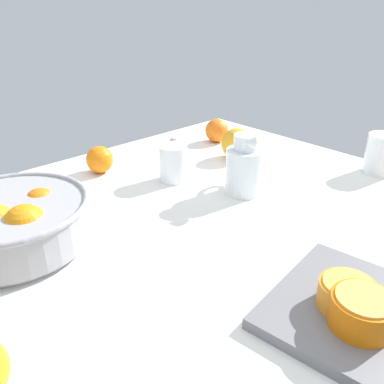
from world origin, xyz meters
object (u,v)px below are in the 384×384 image
at_px(orange_half_1, 362,311).
at_px(loose_orange_2, 217,131).
at_px(loose_orange_3, 237,144).
at_px(loose_orange_1, 100,160).
at_px(spoon, 182,135).
at_px(fruit_bowl, 11,222).
at_px(juice_pitcher, 244,171).
at_px(orange_half_0, 347,295).
at_px(cutting_board, 343,307).
at_px(juice_glass, 381,157).
at_px(second_glass, 173,166).

relative_size(orange_half_1, loose_orange_2, 1.18).
bearing_deg(loose_orange_3, loose_orange_2, 65.18).
xyz_separation_m(loose_orange_1, spoon, (0.36, 0.08, -0.03)).
xyz_separation_m(fruit_bowl, loose_orange_1, (0.30, 0.20, -0.02)).
relative_size(juice_pitcher, orange_half_1, 1.75).
height_order(orange_half_0, spoon, orange_half_0).
xyz_separation_m(cutting_board, loose_orange_3, (0.36, 0.53, 0.03)).
height_order(juice_glass, cutting_board, juice_glass).
bearing_deg(orange_half_0, juice_pitcher, 60.60).
relative_size(fruit_bowl, second_glass, 3.13).
distance_m(juice_pitcher, loose_orange_1, 0.38).
relative_size(loose_orange_2, spoon, 0.46).
bearing_deg(loose_orange_3, second_glass, 178.53).
bearing_deg(orange_half_1, loose_orange_3, 55.57).
height_order(fruit_bowl, orange_half_0, fruit_bowl).
distance_m(loose_orange_1, loose_orange_3, 0.38).
bearing_deg(fruit_bowl, juice_pitcher, -15.93).
bearing_deg(cutting_board, loose_orange_2, 57.59).
bearing_deg(fruit_bowl, second_glass, 3.87).
xyz_separation_m(juice_glass, orange_half_0, (-0.56, -0.21, -0.01)).
height_order(second_glass, loose_orange_2, second_glass).
distance_m(second_glass, spoon, 0.35).
distance_m(orange_half_0, loose_orange_1, 0.71).
bearing_deg(loose_orange_1, cutting_board, -91.49).
bearing_deg(juice_glass, loose_orange_2, 105.91).
xyz_separation_m(fruit_bowl, cutting_board, (0.29, -0.50, -0.04)).
bearing_deg(cutting_board, orange_half_1, -126.84).
distance_m(fruit_bowl, loose_orange_1, 0.36).
xyz_separation_m(fruit_bowl, juice_pitcher, (0.49, -0.14, 0.00)).
relative_size(cutting_board, loose_orange_1, 3.49).
bearing_deg(orange_half_1, second_glass, 74.83).
height_order(second_glass, orange_half_0, second_glass).
distance_m(juice_glass, loose_orange_2, 0.49).
distance_m(fruit_bowl, second_glass, 0.41).
relative_size(juice_glass, loose_orange_2, 1.41).
relative_size(fruit_bowl, loose_orange_3, 3.27).
xyz_separation_m(juice_pitcher, loose_orange_1, (-0.18, 0.34, -0.02)).
bearing_deg(loose_orange_2, cutting_board, -122.41).
bearing_deg(fruit_bowl, loose_orange_1, 33.03).
bearing_deg(loose_orange_1, spoon, 12.19).
xyz_separation_m(juice_pitcher, loose_orange_2, (0.22, 0.30, -0.02)).
xyz_separation_m(juice_pitcher, cutting_board, (-0.20, -0.37, -0.05)).
bearing_deg(spoon, orange_half_1, -116.36).
relative_size(orange_half_0, spoon, 0.51).
relative_size(fruit_bowl, spoon, 1.80).
height_order(juice_pitcher, juice_glass, juice_pitcher).
bearing_deg(juice_pitcher, orange_half_1, -119.63).
distance_m(orange_half_1, loose_orange_3, 0.68).
bearing_deg(orange_half_1, loose_orange_2, 57.34).
relative_size(cutting_board, spoon, 1.55).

